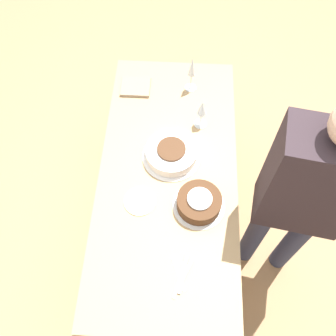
{
  "coord_description": "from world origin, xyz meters",
  "views": [
    {
      "loc": [
        -0.95,
        -0.05,
        2.45
      ],
      "look_at": [
        0.0,
        0.0,
        0.81
      ],
      "focal_mm": 40.0,
      "sensor_mm": 36.0,
      "label": 1
    }
  ],
  "objects_px": {
    "cake_center_white": "(171,153)",
    "wine_glass_far": "(202,110)",
    "wine_glass_near": "(192,69)",
    "person_cutting": "(304,195)",
    "cake_front_chocolate": "(199,203)"
  },
  "relations": [
    {
      "from": "wine_glass_near",
      "to": "wine_glass_far",
      "type": "xyz_separation_m",
      "value": [
        -0.26,
        -0.06,
        -0.03
      ]
    },
    {
      "from": "wine_glass_near",
      "to": "wine_glass_far",
      "type": "bearing_deg",
      "value": -166.82
    },
    {
      "from": "wine_glass_far",
      "to": "cake_front_chocolate",
      "type": "bearing_deg",
      "value": 179.78
    },
    {
      "from": "cake_front_chocolate",
      "to": "wine_glass_near",
      "type": "xyz_separation_m",
      "value": [
        0.77,
        0.06,
        0.11
      ]
    },
    {
      "from": "wine_glass_far",
      "to": "person_cutting",
      "type": "bearing_deg",
      "value": -137.02
    },
    {
      "from": "wine_glass_near",
      "to": "wine_glass_far",
      "type": "relative_size",
      "value": 1.26
    },
    {
      "from": "wine_glass_far",
      "to": "person_cutting",
      "type": "distance_m",
      "value": 0.68
    },
    {
      "from": "cake_front_chocolate",
      "to": "wine_glass_far",
      "type": "distance_m",
      "value": 0.51
    },
    {
      "from": "cake_center_white",
      "to": "wine_glass_far",
      "type": "bearing_deg",
      "value": -33.89
    },
    {
      "from": "wine_glass_near",
      "to": "person_cutting",
      "type": "xyz_separation_m",
      "value": [
        -0.76,
        -0.53,
        0.01
      ]
    },
    {
      "from": "cake_front_chocolate",
      "to": "wine_glass_far",
      "type": "height_order",
      "value": "wine_glass_far"
    },
    {
      "from": "cake_center_white",
      "to": "cake_front_chocolate",
      "type": "height_order",
      "value": "cake_front_chocolate"
    },
    {
      "from": "cake_front_chocolate",
      "to": "wine_glass_near",
      "type": "relative_size",
      "value": 1.08
    },
    {
      "from": "wine_glass_near",
      "to": "person_cutting",
      "type": "relative_size",
      "value": 0.15
    },
    {
      "from": "cake_center_white",
      "to": "wine_glass_near",
      "type": "xyz_separation_m",
      "value": [
        0.49,
        -0.09,
        0.12
      ]
    }
  ]
}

